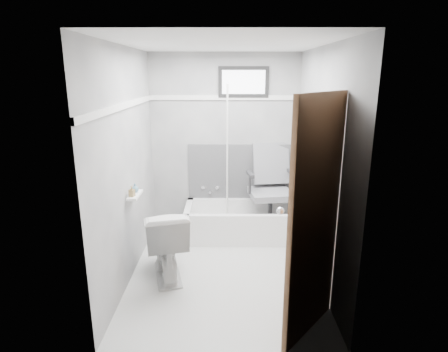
{
  "coord_description": "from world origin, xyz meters",
  "views": [
    {
      "loc": [
        0.03,
        -3.76,
        2.13
      ],
      "look_at": [
        0.0,
        0.35,
        1.0
      ],
      "focal_mm": 30.0,
      "sensor_mm": 36.0,
      "label": 1
    }
  ],
  "objects_px": {
    "bathtub": "(241,221)",
    "soap_bottle_b": "(135,188)",
    "soap_bottle_a": "(132,191)",
    "toilet": "(166,242)",
    "door": "(359,236)",
    "office_chair": "(271,188)"
  },
  "relations": [
    {
      "from": "office_chair",
      "to": "door",
      "type": "xyz_separation_m",
      "value": [
        0.37,
        -2.24,
        0.33
      ]
    },
    {
      "from": "toilet",
      "to": "soap_bottle_a",
      "type": "distance_m",
      "value": 0.66
    },
    {
      "from": "bathtub",
      "to": "toilet",
      "type": "bearing_deg",
      "value": -129.53
    },
    {
      "from": "office_chair",
      "to": "soap_bottle_b",
      "type": "bearing_deg",
      "value": -156.19
    },
    {
      "from": "toilet",
      "to": "door",
      "type": "xyz_separation_m",
      "value": [
        1.6,
        -1.18,
        0.61
      ]
    },
    {
      "from": "bathtub",
      "to": "soap_bottle_a",
      "type": "height_order",
      "value": "soap_bottle_a"
    },
    {
      "from": "soap_bottle_a",
      "to": "soap_bottle_b",
      "type": "relative_size",
      "value": 1.19
    },
    {
      "from": "office_chair",
      "to": "soap_bottle_b",
      "type": "distance_m",
      "value": 1.84
    },
    {
      "from": "bathtub",
      "to": "door",
      "type": "bearing_deg",
      "value": -71.25
    },
    {
      "from": "bathtub",
      "to": "soap_bottle_a",
      "type": "relative_size",
      "value": 13.03
    },
    {
      "from": "bathtub",
      "to": "soap_bottle_b",
      "type": "xyz_separation_m",
      "value": [
        -1.17,
        -0.91,
        0.75
      ]
    },
    {
      "from": "office_chair",
      "to": "soap_bottle_a",
      "type": "height_order",
      "value": "office_chair"
    },
    {
      "from": "soap_bottle_b",
      "to": "door",
      "type": "bearing_deg",
      "value": -34.02
    },
    {
      "from": "toilet",
      "to": "door",
      "type": "height_order",
      "value": "door"
    },
    {
      "from": "door",
      "to": "soap_bottle_b",
      "type": "bearing_deg",
      "value": 145.98
    },
    {
      "from": "toilet",
      "to": "soap_bottle_b",
      "type": "relative_size",
      "value": 8.15
    },
    {
      "from": "office_chair",
      "to": "door",
      "type": "distance_m",
      "value": 2.29
    },
    {
      "from": "toilet",
      "to": "soap_bottle_b",
      "type": "distance_m",
      "value": 0.67
    },
    {
      "from": "toilet",
      "to": "door",
      "type": "relative_size",
      "value": 0.39
    },
    {
      "from": "toilet",
      "to": "soap_bottle_b",
      "type": "height_order",
      "value": "soap_bottle_b"
    },
    {
      "from": "soap_bottle_b",
      "to": "bathtub",
      "type": "bearing_deg",
      "value": 37.99
    },
    {
      "from": "door",
      "to": "soap_bottle_a",
      "type": "relative_size",
      "value": 17.37
    }
  ]
}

